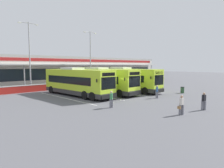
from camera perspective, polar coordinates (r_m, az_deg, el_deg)
ground_plane at (r=25.03m, az=6.15°, el=-3.99°), size 200.00×200.00×0.00m
terminal_building at (r=46.82m, az=-19.88°, el=3.79°), size 70.00×13.00×6.00m
red_barrier_wall at (r=35.98m, az=-11.75°, el=-0.32°), size 60.00×0.40×1.10m
coach_bus_leftmost at (r=27.03m, az=-10.06°, el=0.47°), size 3.31×12.25×3.78m
coach_bus_left_centre at (r=29.06m, az=-2.99°, el=0.88°), size 3.31×12.25×3.78m
coach_bus_centre at (r=31.49m, az=3.83°, el=1.23°), size 3.31×12.25×3.78m
bay_stripe_far_west at (r=25.61m, az=-13.64°, el=-3.90°), size 0.14×13.00×0.01m
bay_stripe_west at (r=27.91m, az=-6.15°, el=-3.01°), size 0.14×13.00×0.01m
bay_stripe_mid_west at (r=30.62m, az=0.11°, el=-2.23°), size 0.14×13.00×0.01m
bay_stripe_centre at (r=33.64m, az=5.28°, el=-1.56°), size 0.14×13.00×0.01m
pedestrian_with_handbag at (r=17.38m, az=19.26°, el=-5.58°), size 0.63×0.36×1.62m
pedestrian_in_dark_coat at (r=19.97m, az=24.82°, el=-4.33°), size 0.54×0.36×1.62m
pedestrian_child at (r=25.22m, az=12.78°, el=-2.02°), size 0.52×0.35×1.62m
pedestrian_near_bin at (r=19.11m, az=-0.22°, el=-4.24°), size 0.48×0.40×1.62m
lamp_post_west at (r=35.56m, az=-22.55°, el=8.57°), size 3.24×0.28×11.00m
lamp_post_centre at (r=42.07m, az=-6.22°, el=8.40°), size 3.24×0.28×11.00m
litter_bin at (r=30.85m, az=19.52°, el=-1.62°), size 0.54×0.54×0.93m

